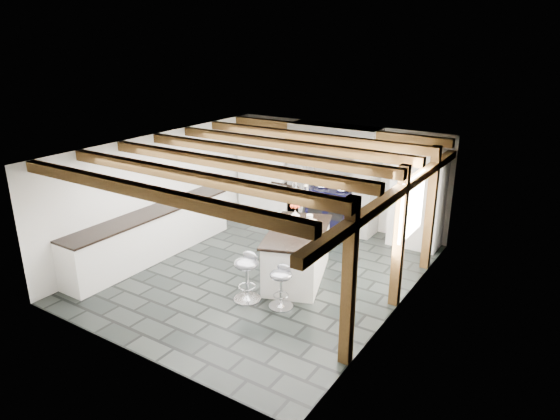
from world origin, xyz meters
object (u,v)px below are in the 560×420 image
Objects in this scene: kitchen_island at (297,253)px; bar_stool_far at (247,271)px; range_cooker at (332,208)px; bar_stool_near at (281,281)px.

bar_stool_far is at bearing -122.63° from kitchen_island.
bar_stool_near is at bearing -75.08° from range_cooker.
kitchen_island reaches higher than bar_stool_near.
range_cooker is at bearing 96.45° from bar_stool_far.
bar_stool_near is (0.32, -1.03, -0.01)m from kitchen_island.
bar_stool_near is 0.87× the size of bar_stool_far.
range_cooker is at bearing 84.35° from kitchen_island.
range_cooker is 3.68m from bar_stool_near.
kitchen_island reaches higher than range_cooker.
kitchen_island is at bearing 77.73° from bar_stool_far.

